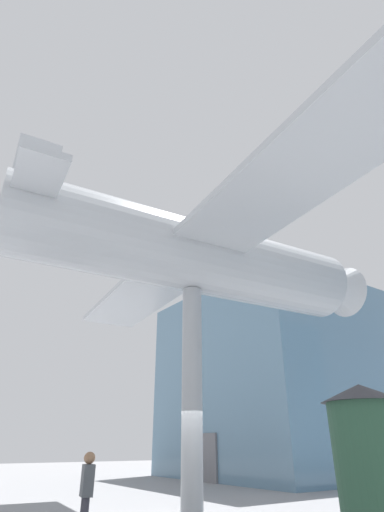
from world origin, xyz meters
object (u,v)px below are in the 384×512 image
(suspended_airplane, at_px, (200,258))
(visitor_person, at_px, (87,489))
(support_pylon_central, at_px, (192,396))
(info_kiosk, at_px, (379,504))

(suspended_airplane, distance_m, visitor_person, 6.54)
(support_pylon_central, relative_size, suspended_airplane, 0.35)
(visitor_person, height_order, info_kiosk, info_kiosk)
(visitor_person, distance_m, info_kiosk, 6.36)
(suspended_airplane, bearing_deg, info_kiosk, -14.16)
(suspended_airplane, distance_m, info_kiosk, 8.55)
(support_pylon_central, distance_m, info_kiosk, 6.58)
(support_pylon_central, distance_m, visitor_person, 3.17)
(support_pylon_central, bearing_deg, visitor_person, -95.36)
(info_kiosk, bearing_deg, suspended_airplane, 160.69)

